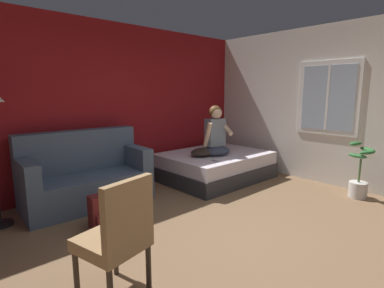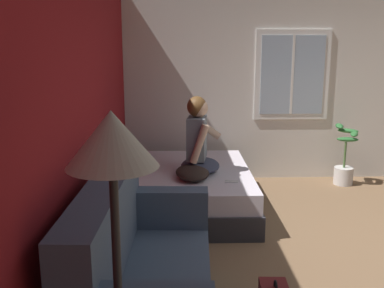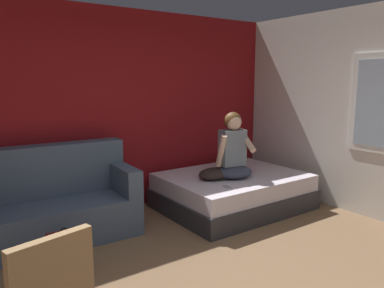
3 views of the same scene
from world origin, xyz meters
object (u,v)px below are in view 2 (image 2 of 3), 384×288
throw_pillow (192,173)px  potted_plant (344,163)px  person_seated (199,142)px  cell_phone (232,182)px  floor_lamp (113,179)px  couch (139,277)px  bed (188,190)px

throw_pillow → potted_plant: size_ratio=0.56×
person_seated → potted_plant: size_ratio=1.03×
cell_phone → floor_lamp: (-2.89, 0.82, 0.94)m
person_seated → couch: bearing=167.0°
couch → throw_pillow: 1.98m
couch → cell_phone: couch is taller
bed → couch: (-2.28, 0.38, 0.16)m
floor_lamp → potted_plant: (4.23, -2.55, -1.13)m
bed → cell_phone: bearing=-136.9°
cell_phone → bed: bearing=51.6°
bed → person_seated: 0.62m
bed → throw_pillow: throw_pillow is taller
couch → throw_pillow: (1.93, -0.42, 0.16)m
bed → throw_pillow: (-0.35, -0.04, 0.31)m
person_seated → throw_pillow: bearing=161.9°
cell_phone → floor_lamp: 3.15m
person_seated → throw_pillow: (-0.24, 0.08, -0.29)m
throw_pillow → cell_phone: throw_pillow is taller
throw_pillow → potted_plant: (1.21, -2.14, -0.25)m
couch → floor_lamp: floor_lamp is taller
throw_pillow → bed: bearing=6.4°
floor_lamp → potted_plant: 5.07m
person_seated → cell_phone: 0.61m
couch → floor_lamp: size_ratio=1.02×
throw_pillow → floor_lamp: bearing=172.4°
bed → floor_lamp: (-3.37, 0.37, 1.19)m
couch → person_seated: person_seated is taller
throw_pillow → potted_plant: bearing=-60.5°
couch → person_seated: bearing=-13.0°
bed → floor_lamp: floor_lamp is taller
potted_plant → cell_phone: bearing=127.9°
cell_phone → potted_plant: (1.35, -1.73, -0.18)m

